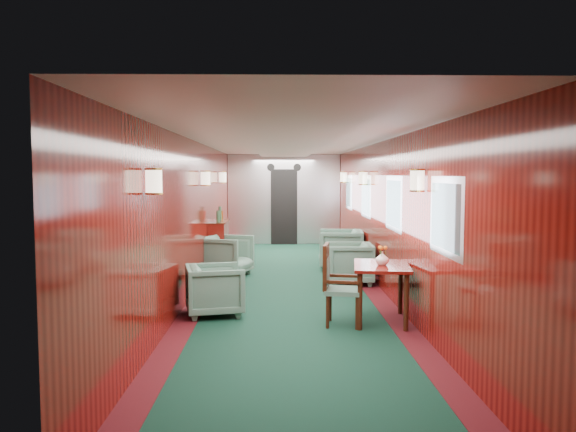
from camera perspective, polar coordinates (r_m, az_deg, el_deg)
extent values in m
plane|color=#0D3222|center=(9.23, 0.08, -7.42)|extent=(12.00, 12.00, 0.00)
cube|color=white|center=(9.05, 0.08, 7.31)|extent=(3.00, 12.00, 0.10)
cube|color=white|center=(9.05, 0.08, 7.38)|extent=(1.20, 12.00, 0.06)
cube|color=maroon|center=(15.05, -0.41, 1.72)|extent=(3.00, 0.10, 2.40)
cube|color=maroon|center=(3.11, 2.47, -8.18)|extent=(3.00, 0.10, 2.40)
cube|color=maroon|center=(9.15, -9.36, 0.02)|extent=(0.10, 12.00, 2.40)
cube|color=maroon|center=(9.21, 9.44, 0.04)|extent=(0.10, 12.00, 2.40)
cube|color=#410D12|center=(9.30, -8.34, -7.36)|extent=(0.30, 12.00, 0.01)
cube|color=#410D12|center=(9.35, 8.44, -7.29)|extent=(0.30, 12.00, 0.01)
cube|color=silver|center=(14.97, -0.41, 1.71)|extent=(2.98, 0.12, 2.38)
cube|color=black|center=(14.90, -0.40, 0.93)|extent=(0.70, 0.06, 2.00)
cylinder|color=black|center=(14.88, -1.76, 4.97)|extent=(0.20, 0.04, 0.20)
cylinder|color=black|center=(14.89, 0.94, 4.97)|extent=(0.20, 0.04, 0.20)
cube|color=silver|center=(5.80, 15.73, -0.05)|extent=(0.02, 1.10, 0.80)
cube|color=slate|center=(5.80, 15.66, -0.05)|extent=(0.01, 0.96, 0.66)
cube|color=silver|center=(8.22, 10.68, 1.27)|extent=(0.02, 1.10, 0.80)
cube|color=slate|center=(8.22, 10.62, 1.27)|extent=(0.01, 0.96, 0.66)
cube|color=silver|center=(10.67, 7.93, 1.98)|extent=(0.02, 1.10, 0.80)
cube|color=slate|center=(10.67, 7.89, 1.98)|extent=(0.01, 0.96, 0.66)
cube|color=silver|center=(13.15, 6.21, 2.42)|extent=(0.02, 1.10, 0.80)
cube|color=slate|center=(13.15, 6.18, 2.42)|extent=(0.01, 0.96, 0.66)
cylinder|color=beige|center=(5.66, -13.48, 3.44)|extent=(0.16, 0.16, 0.24)
cylinder|color=gold|center=(5.67, -13.45, 2.23)|extent=(0.17, 0.17, 0.02)
cylinder|color=beige|center=(6.53, 13.00, 3.55)|extent=(0.16, 0.16, 0.24)
cylinder|color=gold|center=(6.53, 12.98, 2.49)|extent=(0.17, 0.17, 0.02)
cylinder|color=beige|center=(9.61, -8.38, 3.81)|extent=(0.16, 0.16, 0.24)
cylinder|color=gold|center=(9.61, -8.37, 3.09)|extent=(0.17, 0.17, 0.02)
cylinder|color=beige|center=(10.45, 7.63, 3.85)|extent=(0.16, 0.16, 0.24)
cylinder|color=gold|center=(10.46, 7.63, 3.19)|extent=(0.17, 0.17, 0.02)
cylinder|color=beige|center=(12.59, -6.67, 3.93)|extent=(0.16, 0.16, 0.24)
cylinder|color=gold|center=(12.59, -6.66, 3.38)|extent=(0.17, 0.17, 0.02)
cylinder|color=beige|center=(13.43, 5.68, 3.95)|extent=(0.16, 0.16, 0.24)
cylinder|color=gold|center=(13.43, 5.67, 3.44)|extent=(0.17, 0.17, 0.02)
cube|color=maroon|center=(7.20, 9.49, -5.05)|extent=(0.81, 1.06, 0.04)
cylinder|color=#3B1A0D|center=(6.85, 7.31, -8.62)|extent=(0.06, 0.06, 0.69)
cylinder|color=#3B1A0D|center=(6.88, 11.92, -8.62)|extent=(0.06, 0.06, 0.69)
cylinder|color=#3B1A0D|center=(7.67, 7.25, -7.22)|extent=(0.06, 0.06, 0.69)
cylinder|color=#3B1A0D|center=(7.70, 11.35, -7.23)|extent=(0.06, 0.06, 0.69)
cube|color=#204B40|center=(7.03, 5.64, -7.58)|extent=(0.50, 0.50, 0.06)
cube|color=#3B1A0D|center=(6.99, 3.89, -5.13)|extent=(0.12, 0.39, 0.56)
cube|color=#204B40|center=(6.99, 4.08, -5.59)|extent=(0.07, 0.30, 0.34)
cube|color=#3B1A0D|center=(6.79, 5.53, -6.71)|extent=(0.39, 0.12, 0.04)
cube|color=#3B1A0D|center=(7.21, 5.76, -6.06)|extent=(0.39, 0.12, 0.04)
cylinder|color=#3B1A0D|center=(6.92, 4.04, -9.70)|extent=(0.04, 0.04, 0.40)
cylinder|color=#3B1A0D|center=(6.90, 7.02, -9.77)|extent=(0.04, 0.04, 0.40)
cylinder|color=#3B1A0D|center=(7.26, 4.30, -9.03)|extent=(0.04, 0.04, 0.40)
cylinder|color=#3B1A0D|center=(7.24, 7.14, -9.09)|extent=(0.04, 0.04, 0.40)
cube|color=maroon|center=(11.15, -7.05, -2.97)|extent=(0.31, 1.05, 0.94)
cube|color=#3B1A0D|center=(11.10, -7.02, -0.55)|extent=(0.33, 1.07, 0.02)
cylinder|color=#285134|center=(10.83, -7.12, -0.04)|extent=(0.07, 0.07, 0.22)
cylinder|color=#285134|center=(11.19, -6.93, 0.26)|extent=(0.06, 0.06, 0.28)
cylinder|color=gold|center=(11.40, -6.82, 0.08)|extent=(0.08, 0.08, 0.18)
imported|color=white|center=(7.14, 9.54, -4.26)|extent=(0.17, 0.17, 0.17)
imported|color=#204B40|center=(7.58, -7.42, -7.44)|extent=(0.88, 0.86, 0.67)
imported|color=#204B40|center=(10.40, -6.25, -4.03)|extent=(1.04, 1.03, 0.75)
imported|color=#204B40|center=(9.64, 6.27, -4.80)|extent=(0.81, 0.78, 0.71)
imported|color=#204B40|center=(11.16, 5.36, -3.36)|extent=(0.93, 0.91, 0.78)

